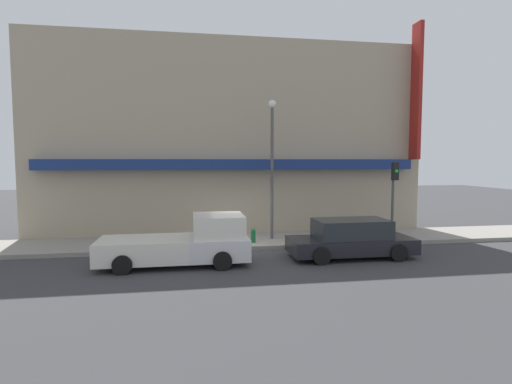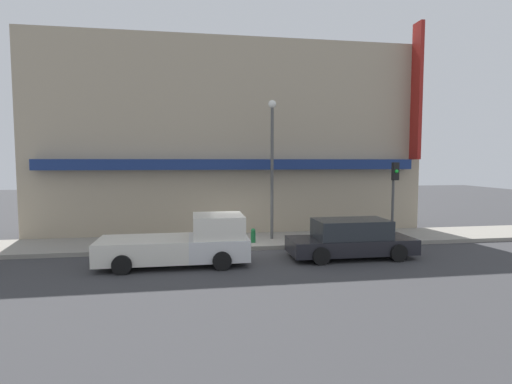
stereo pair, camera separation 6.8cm
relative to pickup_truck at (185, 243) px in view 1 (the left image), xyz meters
The scene contains 8 objects.
ground_plane 3.02m from the pickup_truck, 37.12° to the left, with size 80.00×80.00×0.00m, color #38383A.
sidewalk 4.15m from the pickup_truck, 55.33° to the left, with size 36.00×3.20×0.18m.
building 7.99m from the pickup_truck, 70.02° to the left, with size 19.80×3.80×10.77m.
pickup_truck is the anchor object (origin of this frame).
parked_car 6.40m from the pickup_truck, ahead, with size 4.87×2.05×1.50m.
fire_hydrant 3.91m from the pickup_truck, 41.30° to the left, with size 0.21×0.21×0.63m.
street_lamp 6.08m from the pickup_truck, 40.05° to the left, with size 0.36×0.36×6.33m.
traffic_light 9.75m from the pickup_truck, 13.07° to the left, with size 0.28×0.42×3.53m.
Camera 1 is at (-2.11, -16.35, 3.78)m, focal length 28.00 mm.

